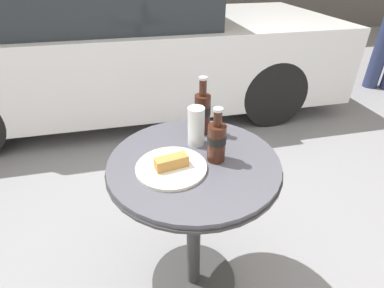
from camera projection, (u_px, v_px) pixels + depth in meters
name	position (u px, v px, depth m)	size (l,w,h in m)	color
ground_plane	(193.00, 280.00, 1.51)	(30.00, 30.00, 0.00)	gray
bistro_table	(194.00, 200.00, 1.22)	(0.65, 0.65, 0.75)	#333333
cola_bottle_left	(202.00, 112.00, 1.24)	(0.07, 0.07, 0.25)	#3D1E14
cola_bottle_right	(217.00, 141.00, 1.07)	(0.07, 0.07, 0.21)	#3D1E14
drinking_glass	(196.00, 128.00, 1.17)	(0.07, 0.07, 0.16)	black
lunch_plate_near	(171.00, 166.00, 1.06)	(0.25, 0.25, 0.06)	silver
parked_car	(120.00, 45.00, 2.95)	(4.12, 1.66, 1.36)	silver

